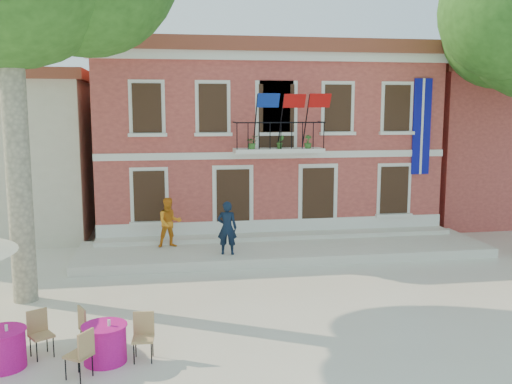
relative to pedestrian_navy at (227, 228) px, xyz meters
The scene contains 8 objects.
ground 3.70m from the pedestrian_navy, 88.35° to the right, with size 90.00×90.00×0.00m, color beige.
main_building 7.29m from the pedestrian_navy, 72.02° to the left, with size 13.50×9.59×7.50m.
neighbor_east 16.10m from the pedestrian_navy, 27.97° to the left, with size 9.40×9.40×6.40m.
terrace 2.50m from the pedestrian_navy, 22.91° to the left, with size 14.00×3.40×0.30m, color silver.
pedestrian_navy is the anchor object (origin of this frame).
pedestrian_orange 2.23m from the pedestrian_navy, 144.88° to the left, with size 0.83×0.64×1.70m, color orange.
cafe_table_0 7.61m from the pedestrian_navy, 115.13° to the right, with size 1.68×1.87×0.95m.
cafe_table_1 8.56m from the pedestrian_navy, 127.06° to the right, with size 1.85×1.38×0.95m.
Camera 1 is at (-2.10, -14.42, 5.02)m, focal length 40.00 mm.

